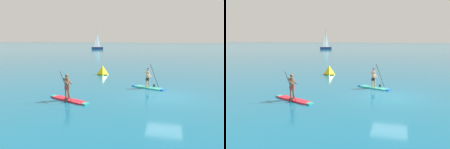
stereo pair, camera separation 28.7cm
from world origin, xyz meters
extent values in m
plane|color=#145B7A|center=(0.00, 0.00, 0.00)|extent=(440.00, 440.00, 0.00)
cube|color=red|center=(-6.07, -2.63, 0.05)|extent=(2.70, 1.63, 0.10)
cube|color=teal|center=(-4.68, -3.24, 0.05)|extent=(0.48, 0.52, 0.10)
cube|color=teal|center=(-7.45, -2.02, 0.05)|extent=(0.45, 0.46, 0.10)
cylinder|color=brown|center=(-6.06, -2.63, 0.52)|extent=(0.11, 0.11, 0.85)
cylinder|color=brown|center=(-6.31, -2.52, 0.52)|extent=(0.11, 0.11, 0.85)
cube|color=red|center=(-6.19, -2.57, 0.86)|extent=(0.33, 0.31, 0.22)
cylinder|color=brown|center=(-6.19, -2.57, 1.22)|extent=(0.26, 0.26, 0.55)
sphere|color=brown|center=(-6.19, -2.57, 1.63)|extent=(0.21, 0.21, 0.21)
cylinder|color=brown|center=(-6.08, -2.45, 1.27)|extent=(0.50, 0.30, 0.44)
cylinder|color=brown|center=(-6.20, -2.73, 1.27)|extent=(0.50, 0.30, 0.44)
cylinder|color=black|center=(-6.03, -3.08, 1.03)|extent=(0.96, 0.46, 1.82)
cube|color=black|center=(-6.03, -3.08, 0.12)|extent=(0.15, 0.22, 0.32)
cube|color=teal|center=(-1.42, 2.49, 0.04)|extent=(2.38, 1.57, 0.08)
cube|color=blue|center=(-0.24, 1.97, 0.04)|extent=(0.46, 0.57, 0.08)
cube|color=blue|center=(-2.60, 3.00, 0.04)|extent=(0.43, 0.50, 0.08)
cylinder|color=tan|center=(-1.36, 2.46, 0.46)|extent=(0.11, 0.11, 0.75)
cylinder|color=tan|center=(-1.58, 2.56, 0.46)|extent=(0.11, 0.11, 0.75)
cube|color=black|center=(-1.47, 2.51, 0.74)|extent=(0.33, 0.31, 0.22)
cylinder|color=tan|center=(-1.47, 2.51, 1.10)|extent=(0.26, 0.26, 0.53)
sphere|color=tan|center=(-1.47, 2.51, 1.50)|extent=(0.21, 0.21, 0.21)
cylinder|color=navy|center=(-1.47, 2.51, 1.59)|extent=(0.18, 0.18, 0.06)
cylinder|color=tan|center=(-1.36, 2.63, 1.09)|extent=(0.44, 0.26, 0.50)
cylinder|color=tan|center=(-1.49, 2.35, 1.09)|extent=(0.44, 0.26, 0.50)
cylinder|color=black|center=(-0.97, 2.79, 1.01)|extent=(0.78, 0.37, 1.90)
cube|color=black|center=(-0.97, 2.79, 0.10)|extent=(0.15, 0.22, 0.32)
pyramid|color=yellow|center=(-7.05, 8.25, 0.52)|extent=(1.19, 1.19, 1.04)
torus|color=olive|center=(-7.05, 8.25, 0.06)|extent=(1.17, 1.17, 0.12)
cube|color=navy|center=(-26.70, 66.28, 0.42)|extent=(4.19, 2.91, 0.83)
cylinder|color=#B2B2B7|center=(-26.70, 66.28, 4.29)|extent=(0.12, 0.12, 6.91)
pyramid|color=white|center=(-26.70, 66.28, 3.70)|extent=(1.40, 1.42, 5.53)
camera|label=1|loc=(0.26, -15.83, 3.99)|focal=36.48mm
camera|label=2|loc=(0.54, -15.76, 3.99)|focal=36.48mm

